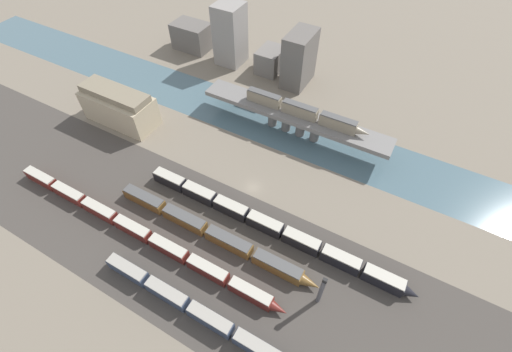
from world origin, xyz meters
name	(u,v)px	position (x,y,z in m)	size (l,w,h in m)	color
ground_plane	(253,187)	(0.00, 0.00, 0.00)	(400.00, 400.00, 0.00)	#756B5B
railbed_yard	(207,251)	(0.00, -24.00, 0.00)	(280.00, 42.00, 0.01)	#423D38
river_water	(293,132)	(0.00, 27.99, 0.00)	(320.00, 20.94, 0.01)	#47606B
bridge	(294,117)	(0.00, 27.99, 6.30)	(64.92, 8.53, 7.94)	slate
train_on_bridge	(303,111)	(2.86, 27.99, 9.96)	(41.97, 2.64, 4.13)	gray
train_yard_near	(215,322)	(12.03, -38.19, 1.85)	(62.77, 2.87, 3.78)	#2D384C
train_yard_mid	(137,231)	(-18.91, -28.74, 1.74)	(86.56, 2.76, 3.54)	#5B1E19
train_yard_far	(212,233)	(-1.21, -19.71, 1.73)	(59.74, 3.14, 3.55)	brown
train_yard_outer	(269,226)	(11.01, -10.62, 1.88)	(77.25, 3.19, 3.82)	black
warehouse_building	(119,107)	(-54.85, 4.44, 6.04)	(25.51, 11.21, 12.71)	tan
signal_tower	(321,291)	(29.79, -22.01, 5.67)	(1.02, 1.02, 11.71)	#4C4C51
city_block_far_left	(192,36)	(-62.39, 56.85, 5.46)	(15.70, 10.60, 10.93)	#605B56
city_block_left	(230,35)	(-41.54, 55.54, 11.94)	(10.48, 10.87, 23.89)	gray
city_block_center	(270,60)	(-24.08, 57.57, 4.60)	(9.14, 11.99, 9.20)	slate
city_block_right	(299,59)	(-10.95, 55.30, 10.11)	(8.80, 14.88, 20.22)	#605B56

